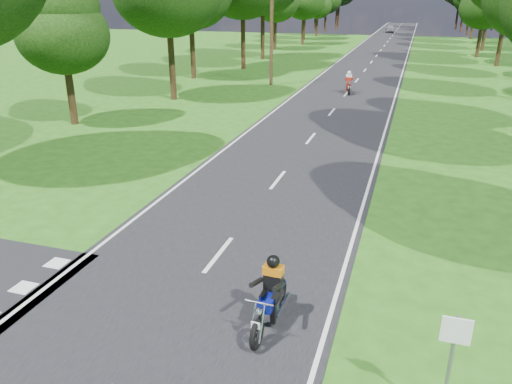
% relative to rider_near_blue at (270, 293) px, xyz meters
% --- Properties ---
extents(ground, '(160.00, 160.00, 0.00)m').
position_rel_rider_near_blue_xyz_m(ground, '(-2.13, 0.50, -0.79)').
color(ground, '#235212').
rests_on(ground, ground).
extents(main_road, '(7.00, 140.00, 0.02)m').
position_rel_rider_near_blue_xyz_m(main_road, '(-2.13, 50.50, -0.78)').
color(main_road, black).
rests_on(main_road, ground).
extents(road_markings, '(7.40, 140.00, 0.01)m').
position_rel_rider_near_blue_xyz_m(road_markings, '(-2.27, 48.63, -0.77)').
color(road_markings, silver).
rests_on(road_markings, main_road).
extents(telegraph_pole, '(1.20, 0.26, 8.00)m').
position_rel_rider_near_blue_xyz_m(telegraph_pole, '(-8.13, 28.50, 3.28)').
color(telegraph_pole, '#382616').
rests_on(telegraph_pole, ground).
extents(road_sign, '(0.45, 0.07, 2.00)m').
position_rel_rider_near_blue_xyz_m(road_sign, '(3.37, -1.51, 0.55)').
color(road_sign, slate).
rests_on(road_sign, ground).
extents(rider_near_blue, '(0.69, 1.88, 1.54)m').
position_rel_rider_near_blue_xyz_m(rider_near_blue, '(0.00, 0.00, 0.00)').
color(rider_near_blue, navy).
rests_on(rider_near_blue, main_road).
extents(rider_far_red, '(0.96, 1.90, 1.51)m').
position_rel_rider_near_blue_xyz_m(rider_far_red, '(-2.04, 26.71, -0.01)').
color(rider_far_red, '#A9200D').
rests_on(rider_far_red, main_road).
extents(distant_car, '(1.85, 3.87, 1.28)m').
position_rel_rider_near_blue_xyz_m(distant_car, '(-3.03, 87.74, -0.13)').
color(distant_car, '#A6A8AD').
rests_on(distant_car, main_road).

